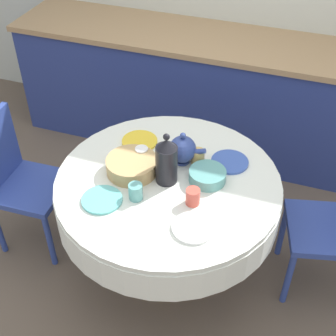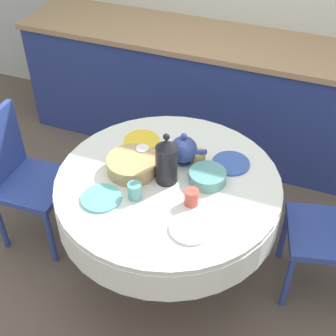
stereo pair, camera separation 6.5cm
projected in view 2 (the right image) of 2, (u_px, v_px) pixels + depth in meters
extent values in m
plane|color=brown|center=(168.00, 267.00, 2.89)|extent=(12.00, 12.00, 0.00)
cube|color=navy|center=(232.00, 99.00, 3.56)|extent=(3.20, 0.60, 0.87)
cube|color=#A37F56|center=(237.00, 44.00, 3.27)|extent=(3.24, 0.64, 0.04)
cylinder|color=brown|center=(168.00, 265.00, 2.88)|extent=(0.44, 0.44, 0.04)
cylinder|color=brown|center=(168.00, 237.00, 2.71)|extent=(0.11, 0.11, 0.47)
cylinder|color=silver|center=(168.00, 196.00, 2.50)|extent=(1.19, 1.19, 0.18)
cylinder|color=silver|center=(168.00, 182.00, 2.43)|extent=(1.18, 1.18, 0.03)
cube|color=#2D428E|center=(325.00, 233.00, 2.53)|extent=(0.48, 0.48, 0.04)
cylinder|color=#2D428E|center=(287.00, 282.00, 2.56)|extent=(0.04, 0.04, 0.41)
cylinder|color=#2D428E|center=(284.00, 234.00, 2.82)|extent=(0.04, 0.04, 0.41)
cube|color=#2D428E|center=(34.00, 184.00, 2.83)|extent=(0.42, 0.42, 0.04)
cylinder|color=#2D428E|center=(78.00, 199.00, 3.06)|extent=(0.04, 0.04, 0.41)
cylinder|color=#2D428E|center=(51.00, 238.00, 2.80)|extent=(0.04, 0.04, 0.41)
cylinder|color=#2D428E|center=(31.00, 187.00, 3.14)|extent=(0.04, 0.04, 0.41)
cylinder|color=#2D428E|center=(1.00, 223.00, 2.89)|extent=(0.04, 0.04, 0.41)
cylinder|color=#60BCB7|center=(101.00, 198.00, 2.31)|extent=(0.20, 0.20, 0.01)
cylinder|color=#5BA39E|center=(135.00, 191.00, 2.30)|extent=(0.07, 0.07, 0.09)
cylinder|color=white|center=(191.00, 228.00, 2.16)|extent=(0.20, 0.20, 0.01)
cylinder|color=#CC4C3D|center=(192.00, 197.00, 2.26)|extent=(0.07, 0.07, 0.09)
cylinder|color=yellow|center=(142.00, 141.00, 2.67)|extent=(0.20, 0.20, 0.01)
cylinder|color=white|center=(143.00, 154.00, 2.52)|extent=(0.07, 0.07, 0.09)
cylinder|color=#3856AD|center=(231.00, 163.00, 2.52)|extent=(0.20, 0.20, 0.01)
cylinder|color=#DBB766|center=(199.00, 158.00, 2.50)|extent=(0.07, 0.07, 0.09)
cylinder|color=black|center=(166.00, 164.00, 2.35)|extent=(0.11, 0.11, 0.21)
cone|color=black|center=(166.00, 144.00, 2.27)|extent=(0.10, 0.10, 0.05)
sphere|color=black|center=(166.00, 137.00, 2.24)|extent=(0.03, 0.03, 0.03)
cylinder|color=#33478E|center=(183.00, 161.00, 2.53)|extent=(0.08, 0.08, 0.01)
sphere|color=#33478E|center=(184.00, 150.00, 2.48)|extent=(0.15, 0.15, 0.15)
cylinder|color=#33478E|center=(199.00, 152.00, 2.45)|extent=(0.09, 0.03, 0.05)
sphere|color=#33478E|center=(184.00, 136.00, 2.42)|extent=(0.03, 0.03, 0.03)
cylinder|color=tan|center=(133.00, 164.00, 2.46)|extent=(0.27, 0.27, 0.08)
cylinder|color=#569993|center=(207.00, 177.00, 2.40)|extent=(0.19, 0.19, 0.06)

